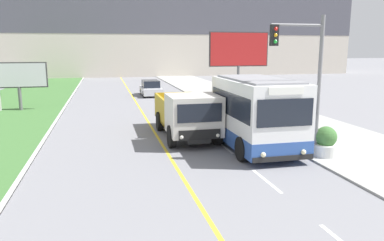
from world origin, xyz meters
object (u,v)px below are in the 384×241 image
object	(u,v)px
dump_truck	(189,116)
billboard_small	(18,76)
city_bus	(256,114)
planter_round_near	(326,143)
traffic_light_mast	(305,69)
billboard_large	(239,51)
planter_round_third	(255,112)
planter_round_second	(283,125)
car_distant	(151,88)

from	to	relation	value
dump_truck	billboard_small	bearing A→B (deg)	130.68
city_bus	dump_truck	bearing A→B (deg)	136.85
planter_round_near	dump_truck	bearing A→B (deg)	139.85
traffic_light_mast	dump_truck	bearing A→B (deg)	133.73
billboard_large	planter_round_third	distance (m)	11.02
traffic_light_mast	city_bus	bearing A→B (deg)	128.62
dump_truck	billboard_small	xyz separation A→B (m)	(-10.01, 11.65, 1.27)
planter_round_second	traffic_light_mast	bearing A→B (deg)	-105.26
dump_truck	billboard_small	distance (m)	15.42
car_distant	planter_round_third	world-z (taller)	car_distant
dump_truck	billboard_large	size ratio (longest dim) A/B	1.11
city_bus	billboard_small	distance (m)	18.84
car_distant	traffic_light_mast	world-z (taller)	traffic_light_mast
dump_truck	traffic_light_mast	world-z (taller)	traffic_light_mast
car_distant	traffic_light_mast	size ratio (longest dim) A/B	0.74
car_distant	billboard_large	bearing A→B (deg)	-33.70
car_distant	planter_round_near	bearing A→B (deg)	-78.56
car_distant	planter_round_third	distance (m)	15.54
billboard_large	planter_round_near	xyz separation A→B (m)	(-2.59, -17.66, -3.64)
billboard_large	billboard_small	distance (m)	17.70
car_distant	planter_round_third	bearing A→B (deg)	-72.89
planter_round_near	billboard_small	bearing A→B (deg)	133.38
car_distant	billboard_large	distance (m)	9.28
planter_round_near	city_bus	bearing A→B (deg)	143.37
traffic_light_mast	planter_round_third	distance (m)	8.11
dump_truck	planter_round_third	distance (m)	6.04
planter_round_near	planter_round_second	distance (m)	3.78
dump_truck	billboard_large	distance (m)	15.76
city_bus	dump_truck	world-z (taller)	city_bus
car_distant	planter_round_near	size ratio (longest dim) A/B	3.49
car_distant	billboard_large	xyz separation A→B (m)	(7.13, -4.75, 3.57)
billboard_large	planter_round_second	xyz separation A→B (m)	(-2.65, -13.88, -3.62)
traffic_light_mast	billboard_large	size ratio (longest dim) A/B	0.99
billboard_small	planter_round_third	distance (m)	17.17
dump_truck	billboard_small	size ratio (longest dim) A/B	1.63
planter_round_third	car_distant	bearing A→B (deg)	107.11
billboard_small	traffic_light_mast	bearing A→B (deg)	-48.51
planter_round_near	car_distant	bearing A→B (deg)	101.44
city_bus	billboard_small	world-z (taller)	billboard_small
billboard_small	planter_round_near	distance (m)	21.81
traffic_light_mast	planter_round_near	size ratio (longest dim) A/B	4.69
billboard_large	planter_round_near	bearing A→B (deg)	-98.36
dump_truck	billboard_small	world-z (taller)	billboard_small
car_distant	traffic_light_mast	bearing A→B (deg)	-81.13
city_bus	planter_round_near	world-z (taller)	city_bus
billboard_small	billboard_large	bearing A→B (deg)	6.07
traffic_light_mast	planter_round_third	size ratio (longest dim) A/B	4.34
city_bus	planter_round_near	xyz separation A→B (m)	(2.38, -1.77, -1.01)
dump_truck	billboard_large	world-z (taller)	billboard_large
billboard_large	traffic_light_mast	bearing A→B (deg)	-101.76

